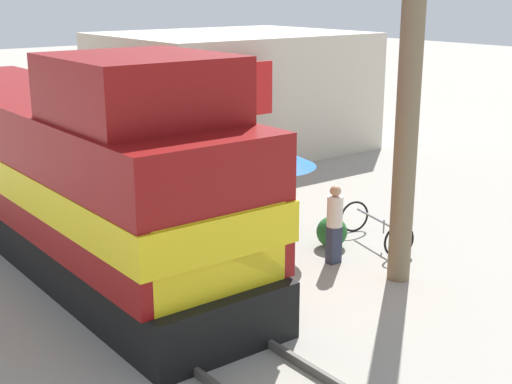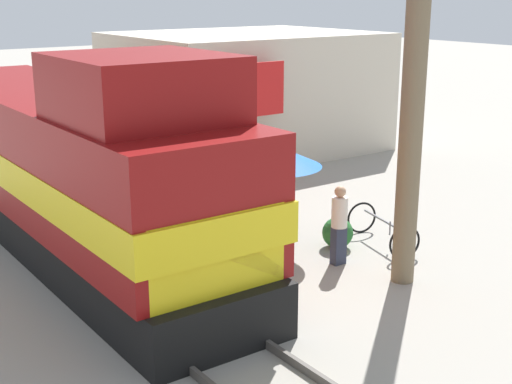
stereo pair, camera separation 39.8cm
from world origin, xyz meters
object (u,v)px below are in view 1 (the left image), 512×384
at_px(vendor_umbrella, 268,155).
at_px(utility_pole, 412,46).
at_px(billboard_sign, 243,96).
at_px(bicycle, 376,228).
at_px(locomotive, 64,168).
at_px(person_bystander, 335,221).

bearing_deg(vendor_umbrella, utility_pole, -72.35).
bearing_deg(billboard_sign, bicycle, -98.49).
height_order(utility_pole, bicycle, utility_pole).
distance_m(vendor_umbrella, billboard_sign, 5.89).
distance_m(locomotive, utility_pole, 7.76).
xyz_separation_m(utility_pole, bicycle, (1.13, 1.69, -4.23)).
bearing_deg(utility_pole, bicycle, 56.39).
xyz_separation_m(vendor_umbrella, person_bystander, (0.52, -1.60, -1.20)).
xyz_separation_m(locomotive, person_bystander, (4.16, -4.19, -0.96)).
distance_m(utility_pole, bicycle, 4.70).
bearing_deg(billboard_sign, locomotive, -159.96).
distance_m(person_bystander, bicycle, 1.68).
xyz_separation_m(vendor_umbrella, billboard_sign, (3.04, 5.02, 0.47)).
xyz_separation_m(person_bystander, bicycle, (1.57, 0.26, -0.54)).
bearing_deg(bicycle, billboard_sign, 95.92).
distance_m(utility_pole, person_bystander, 3.98).
relative_size(billboard_sign, person_bystander, 2.07).
distance_m(utility_pole, vendor_umbrella, 4.04).
bearing_deg(vendor_umbrella, person_bystander, -71.95).
xyz_separation_m(locomotive, utility_pole, (4.61, -5.62, 2.73)).
distance_m(locomotive, billboard_sign, 7.15).
bearing_deg(vendor_umbrella, billboard_sign, 58.80).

